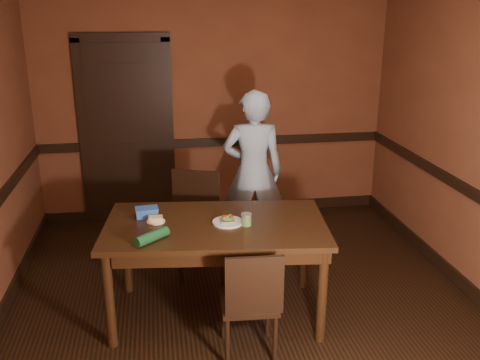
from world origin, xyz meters
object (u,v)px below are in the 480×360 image
object	(u,v)px
person	(253,172)
cheese_saucer	(156,220)
food_tub	(147,212)
chair_far	(206,227)
sandwich_plate	(228,221)
sauce_jar	(246,219)
dining_table	(216,269)
chair_near	(248,300)

from	to	relation	value
person	cheese_saucer	xyz separation A→B (m)	(-0.98, -1.11, -0.00)
cheese_saucer	food_tub	bearing A→B (deg)	119.46
person	food_tub	distance (m)	1.44
cheese_saucer	chair_far	bearing A→B (deg)	52.32
person	sandwich_plate	distance (m)	1.29
chair_far	sauce_jar	xyz separation A→B (m)	(0.24, -0.76, 0.37)
food_tub	sauce_jar	bearing A→B (deg)	-26.91
food_tub	chair_far	bearing A→B (deg)	36.20
sandwich_plate	food_tub	xyz separation A→B (m)	(-0.63, 0.23, 0.02)
sauce_jar	cheese_saucer	xyz separation A→B (m)	(-0.69, 0.18, -0.03)
chair_far	sandwich_plate	size ratio (longest dim) A/B	4.08
person	sandwich_plate	bearing A→B (deg)	76.84
cheese_saucer	food_tub	size ratio (longest dim) A/B	0.76
dining_table	food_tub	bearing A→B (deg)	164.03
chair_far	cheese_saucer	size ratio (longest dim) A/B	6.68
sauce_jar	chair_far	bearing A→B (deg)	107.64
chair_far	food_tub	size ratio (longest dim) A/B	5.10
chair_far	food_tub	bearing A→B (deg)	-117.52
sandwich_plate	food_tub	distance (m)	0.67
chair_near	sauce_jar	world-z (taller)	sauce_jar
chair_far	cheese_saucer	distance (m)	0.81
chair_near	food_tub	size ratio (longest dim) A/B	4.47
dining_table	chair_far	xyz separation A→B (m)	(-0.01, 0.68, 0.08)
chair_near	sandwich_plate	bearing A→B (deg)	-78.97
sandwich_plate	cheese_saucer	size ratio (longest dim) A/B	1.64
dining_table	sandwich_plate	size ratio (longest dim) A/B	7.22
dining_table	chair_near	world-z (taller)	chair_near
chair_far	sandwich_plate	bearing A→B (deg)	-60.55
sauce_jar	food_tub	xyz separation A→B (m)	(-0.76, 0.30, -0.01)
sauce_jar	cheese_saucer	bearing A→B (deg)	165.61
dining_table	chair_near	xyz separation A→B (m)	(0.17, -0.54, 0.02)
chair_near	sauce_jar	distance (m)	0.63
food_tub	dining_table	bearing A→B (deg)	-27.80
chair_near	food_tub	xyz separation A→B (m)	(-0.70, 0.75, 0.42)
dining_table	chair_near	bearing A→B (deg)	-66.04
sandwich_plate	chair_near	bearing A→B (deg)	-81.72
sandwich_plate	cheese_saucer	world-z (taller)	sandwich_plate
food_tub	sandwich_plate	bearing A→B (deg)	-25.96
dining_table	person	bearing A→B (deg)	72.97
chair_far	chair_near	world-z (taller)	chair_far
chair_far	sandwich_plate	world-z (taller)	chair_far
dining_table	food_tub	world-z (taller)	food_tub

